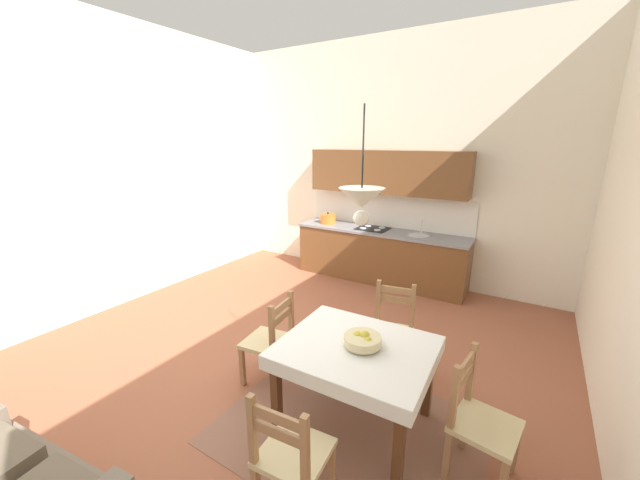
# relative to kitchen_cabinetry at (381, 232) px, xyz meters

# --- Properties ---
(ground_plane) EXTENTS (6.36, 6.98, 0.10)m
(ground_plane) POSITION_rel_kitchen_cabinetry_xyz_m (-0.02, -2.92, -0.91)
(ground_plane) COLOR #99563D
(wall_back) EXTENTS (6.36, 0.12, 3.98)m
(wall_back) POSITION_rel_kitchen_cabinetry_xyz_m (-0.02, 0.33, 1.14)
(wall_back) COLOR silver
(wall_back) RESTS_ON ground_plane
(wall_left) EXTENTS (0.12, 6.98, 3.98)m
(wall_left) POSITION_rel_kitchen_cabinetry_xyz_m (-2.96, -2.92, 1.14)
(wall_left) COLOR silver
(wall_left) RESTS_ON ground_plane
(area_rug) EXTENTS (2.10, 1.60, 0.01)m
(area_rug) POSITION_rel_kitchen_cabinetry_xyz_m (1.10, -3.31, -0.85)
(area_rug) COLOR #865B48
(area_rug) RESTS_ON ground_plane
(kitchen_cabinetry) EXTENTS (2.92, 0.63, 2.20)m
(kitchen_cabinetry) POSITION_rel_kitchen_cabinetry_xyz_m (0.00, 0.00, 0.00)
(kitchen_cabinetry) COLOR brown
(kitchen_cabinetry) RESTS_ON ground_plane
(dining_table) EXTENTS (1.24, 1.04, 0.75)m
(dining_table) POSITION_rel_kitchen_cabinetry_xyz_m (1.10, -3.21, -0.24)
(dining_table) COLOR #56331C
(dining_table) RESTS_ON ground_plane
(dining_chair_tv_side) EXTENTS (0.47, 0.47, 0.93)m
(dining_chair_tv_side) POSITION_rel_kitchen_cabinetry_xyz_m (0.13, -3.13, -0.41)
(dining_chair_tv_side) COLOR #D1BC89
(dining_chair_tv_side) RESTS_ON ground_plane
(dining_chair_window_side) EXTENTS (0.48, 0.48, 0.93)m
(dining_chair_window_side) POSITION_rel_kitchen_cabinetry_xyz_m (2.05, -3.18, -0.41)
(dining_chair_window_side) COLOR #D1BC89
(dining_chair_window_side) RESTS_ON ground_plane
(dining_chair_camera_side) EXTENTS (0.45, 0.45, 0.93)m
(dining_chair_camera_side) POSITION_rel_kitchen_cabinetry_xyz_m (1.09, -4.10, -0.41)
(dining_chair_camera_side) COLOR #D1BC89
(dining_chair_camera_side) RESTS_ON ground_plane
(dining_chair_kitchen_side) EXTENTS (0.49, 0.49, 0.93)m
(dining_chair_kitchen_side) POSITION_rel_kitchen_cabinetry_xyz_m (1.08, -2.32, -0.41)
(dining_chair_kitchen_side) COLOR #D1BC89
(dining_chair_kitchen_side) RESTS_ON ground_plane
(fruit_bowl) EXTENTS (0.30, 0.30, 0.12)m
(fruit_bowl) POSITION_rel_kitchen_cabinetry_xyz_m (1.15, -3.20, -0.04)
(fruit_bowl) COLOR beige
(fruit_bowl) RESTS_ON dining_table
(pendant_lamp) EXTENTS (0.32, 0.32, 0.80)m
(pendant_lamp) POSITION_rel_kitchen_cabinetry_xyz_m (1.15, -3.31, 1.11)
(pendant_lamp) COLOR black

